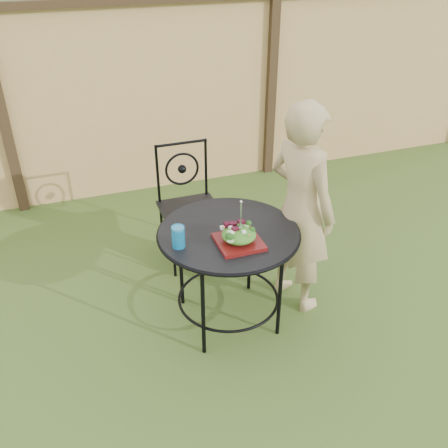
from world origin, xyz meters
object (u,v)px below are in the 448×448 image
Objects in this scene: diner at (301,209)px; salad_plate at (239,242)px; patio_chair at (188,202)px; patio_table at (229,249)px.

diner is 0.57m from salad_plate.
patio_table is at bearing -88.01° from patio_chair.
salad_plate is (0.01, -0.16, 0.15)m from patio_table.
patio_chair is at bearing 92.17° from salad_plate.
patio_chair is 1.01m from diner.
patio_table is at bearing 75.89° from diner.
patio_chair reaches higher than patio_table.
diner reaches higher than patio_chair.
diner is at bearing 21.85° from salad_plate.
patio_chair is 3.52× the size of salad_plate.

